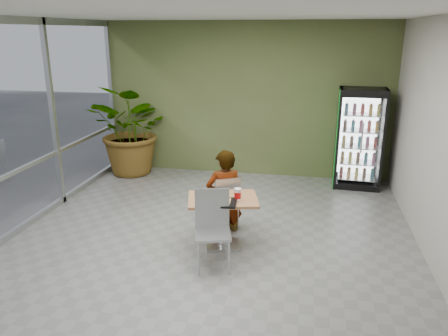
{
  "coord_description": "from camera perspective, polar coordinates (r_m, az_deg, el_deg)",
  "views": [
    {
      "loc": [
        1.31,
        -5.56,
        2.99
      ],
      "look_at": [
        0.1,
        0.64,
        1.0
      ],
      "focal_mm": 35.0,
      "sensor_mm": 36.0,
      "label": 1
    }
  ],
  "objects": [
    {
      "name": "potted_plant",
      "position": [
        9.53,
        -11.74,
        4.91
      ],
      "size": [
        2.21,
        2.09,
        1.95
      ],
      "primitive_type": "imported",
      "rotation": [
        0.0,
        0.0,
        -0.41
      ],
      "color": "#396D2B",
      "rests_on": "ground"
    },
    {
      "name": "room_envelope",
      "position": [
        5.87,
        -2.19,
        3.79
      ],
      "size": [
        6.0,
        7.0,
        3.2
      ],
      "primitive_type": null,
      "color": "beige",
      "rests_on": "ground"
    },
    {
      "name": "chair_near",
      "position": [
        5.74,
        -1.51,
        -7.07
      ],
      "size": [
        0.56,
        0.56,
        1.03
      ],
      "rotation": [
        0.0,
        0.0,
        0.26
      ],
      "color": "#ADAFB2",
      "rests_on": "ground"
    },
    {
      "name": "ground",
      "position": [
        6.44,
        -2.02,
        -10.17
      ],
      "size": [
        7.0,
        7.0,
        0.0
      ],
      "primitive_type": "plane",
      "color": "gray",
      "rests_on": "ground"
    },
    {
      "name": "storefront_frame",
      "position": [
        7.17,
        -26.32,
        4.49
      ],
      "size": [
        0.1,
        7.0,
        3.2
      ],
      "primitive_type": null,
      "color": "#ADAFB2",
      "rests_on": "ground"
    },
    {
      "name": "seated_woman",
      "position": [
        6.77,
        0.03,
        -4.14
      ],
      "size": [
        0.69,
        0.6,
        1.59
      ],
      "primitive_type": "imported",
      "rotation": [
        0.0,
        0.0,
        3.62
      ],
      "color": "black",
      "rests_on": "ground"
    },
    {
      "name": "cafeteria_tray",
      "position": [
        5.94,
        -0.75,
        -4.52
      ],
      "size": [
        0.52,
        0.4,
        0.03
      ],
      "primitive_type": "cube",
      "rotation": [
        0.0,
        0.0,
        0.09
      ],
      "color": "black",
      "rests_on": "dining_table"
    },
    {
      "name": "chair_far",
      "position": [
        6.73,
        0.34,
        -4.09
      ],
      "size": [
        0.53,
        0.53,
        0.88
      ],
      "rotation": [
        0.0,
        0.0,
        3.62
      ],
      "color": "#ADAFB2",
      "rests_on": "ground"
    },
    {
      "name": "pizza_plate",
      "position": [
        6.21,
        -1.13,
        -3.49
      ],
      "size": [
        0.35,
        0.29,
        0.03
      ],
      "color": "white",
      "rests_on": "dining_table"
    },
    {
      "name": "napkin_stack",
      "position": [
        6.04,
        -2.67,
        -4.2
      ],
      "size": [
        0.21,
        0.21,
        0.02
      ],
      "primitive_type": "cube",
      "rotation": [
        0.0,
        0.0,
        0.36
      ],
      "color": "white",
      "rests_on": "dining_table"
    },
    {
      "name": "soda_cup",
      "position": [
        6.03,
        1.79,
        -3.48
      ],
      "size": [
        0.1,
        0.1,
        0.17
      ],
      "color": "white",
      "rests_on": "dining_table"
    },
    {
      "name": "beverage_fridge",
      "position": [
        8.96,
        17.26,
        3.7
      ],
      "size": [
        0.92,
        0.73,
        1.95
      ],
      "rotation": [
        0.0,
        0.0,
        -0.05
      ],
      "color": "black",
      "rests_on": "ground"
    },
    {
      "name": "dining_table",
      "position": [
        6.21,
        -0.16,
        -5.78
      ],
      "size": [
        1.1,
        0.89,
        0.75
      ],
      "rotation": [
        0.0,
        0.0,
        0.25
      ],
      "color": "tan",
      "rests_on": "ground"
    }
  ]
}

